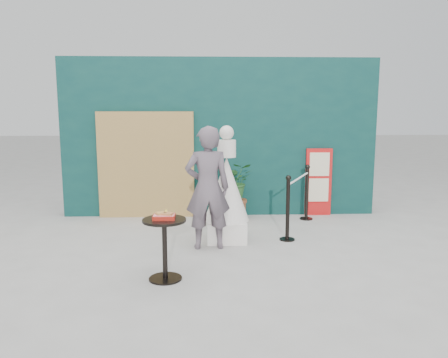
% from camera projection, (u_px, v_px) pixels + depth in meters
% --- Properties ---
extents(ground, '(60.00, 60.00, 0.00)m').
position_uv_depth(ground, '(228.00, 271.00, 5.54)').
color(ground, '#ADAAA5').
rests_on(ground, ground).
extents(back_wall, '(6.00, 0.30, 3.00)m').
position_uv_depth(back_wall, '(220.00, 138.00, 8.41)').
color(back_wall, '#0B3131').
rests_on(back_wall, ground).
extents(bamboo_fence, '(1.80, 0.08, 2.00)m').
position_uv_depth(bamboo_fence, '(146.00, 165.00, 8.23)').
color(bamboo_fence, tan).
rests_on(bamboo_fence, ground).
extents(woman, '(0.70, 0.49, 1.81)m').
position_uv_depth(woman, '(208.00, 188.00, 6.36)').
color(woman, '#60525C').
rests_on(woman, ground).
extents(menu_board, '(0.50, 0.07, 1.30)m').
position_uv_depth(menu_board, '(318.00, 182.00, 8.43)').
color(menu_board, red).
rests_on(menu_board, ground).
extents(statue, '(0.70, 0.70, 1.80)m').
position_uv_depth(statue, '(227.00, 194.00, 6.76)').
color(statue, white).
rests_on(statue, ground).
extents(cafe_table, '(0.52, 0.52, 0.75)m').
position_uv_depth(cafe_table, '(165.00, 240.00, 5.21)').
color(cafe_table, black).
rests_on(cafe_table, ground).
extents(food_basket, '(0.26, 0.19, 0.11)m').
position_uv_depth(food_basket, '(164.00, 216.00, 5.16)').
color(food_basket, '#B51F13').
rests_on(food_basket, cafe_table).
extents(planter, '(0.63, 0.54, 1.07)m').
position_uv_depth(planter, '(236.00, 186.00, 8.12)').
color(planter, brown).
rests_on(planter, ground).
extents(stanchion_barrier, '(0.84, 1.54, 1.03)m').
position_uv_depth(stanchion_barrier, '(298.00, 201.00, 7.46)').
color(stanchion_barrier, black).
rests_on(stanchion_barrier, ground).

